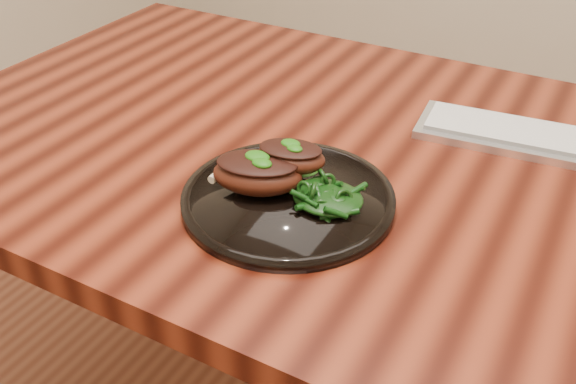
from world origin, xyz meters
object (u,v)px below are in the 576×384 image
(plate, at_px, (288,198))
(keyboard, at_px, (548,141))
(lamb_chop_front, at_px, (257,172))
(desk, at_px, (427,221))
(greens_heap, at_px, (328,194))

(plate, bearing_deg, keyboard, 50.39)
(lamb_chop_front, bearing_deg, plate, 13.75)
(keyboard, bearing_deg, plate, -129.61)
(desk, bearing_deg, keyboard, 51.40)
(keyboard, bearing_deg, lamb_chop_front, -132.76)
(desk, distance_m, lamb_chop_front, 0.28)
(lamb_chop_front, height_order, keyboard, lamb_chop_front)
(greens_heap, bearing_deg, keyboard, 56.22)
(greens_heap, height_order, keyboard, greens_heap)
(desk, relative_size, greens_heap, 18.05)
(desk, height_order, keyboard, keyboard)
(desk, xyz_separation_m, keyboard, (0.12, 0.15, 0.09))
(desk, bearing_deg, plate, -130.53)
(plate, relative_size, greens_heap, 3.04)
(desk, height_order, lamb_chop_front, lamb_chop_front)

